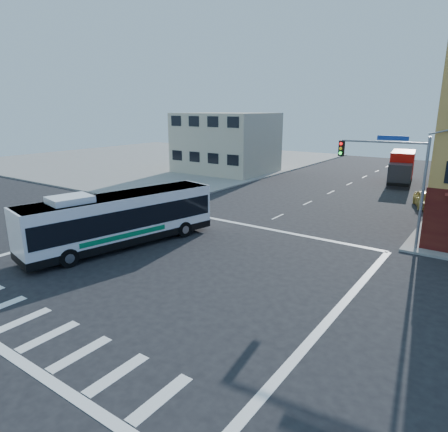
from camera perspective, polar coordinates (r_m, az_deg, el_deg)
The scene contains 7 objects.
ground at distance 22.82m, azimuth -7.79°, elevation -7.14°, with size 120.00×120.00×0.00m, color black.
sidewalk_nw at distance 71.14m, azimuth -9.45°, elevation 8.06°, with size 50.00×50.00×0.15m, color gray.
building_west at distance 55.42m, azimuth 0.27°, elevation 10.39°, with size 12.06×10.06×8.00m.
signal_mast_ne at distance 26.77m, azimuth 23.16°, elevation 6.17°, with size 7.91×1.13×8.07m.
transit_bus at distance 26.19m, azimuth -14.49°, elevation -0.35°, with size 5.29×12.86×3.73m.
box_truck at distance 51.37m, azimuth 24.01°, elevation 6.24°, with size 3.59×8.51×3.71m.
parked_car at distance 40.01m, azimuth 26.85°, elevation 2.12°, with size 1.67×4.16×1.42m, color gold.
Camera 1 is at (14.53, -15.34, 8.60)m, focal length 32.00 mm.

